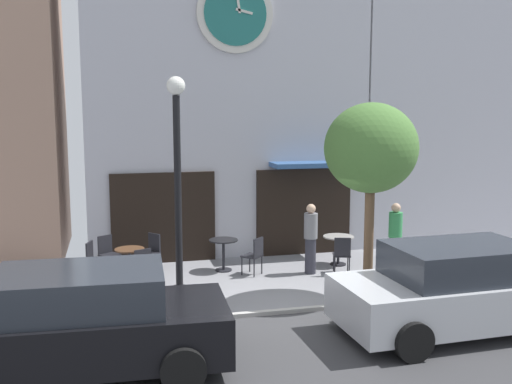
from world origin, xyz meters
TOP-DOWN VIEW (x-y plane):
  - ground_plane at (0.00, -1.23)m, footprint 24.44×11.32m
  - clock_building at (-0.22, 5.73)m, footprint 7.46×4.01m
  - street_lamp at (-2.08, 1.05)m, footprint 0.36×0.36m
  - street_tree at (1.81, 0.67)m, footprint 1.94×1.74m
  - cafe_table_center_right at (-2.99, 3.02)m, footprint 0.67×0.67m
  - cafe_table_center_left at (-0.77, 3.23)m, footprint 0.69×0.69m
  - cafe_table_center at (2.12, 3.06)m, footprint 0.77×0.77m
  - cafe_chair_outer at (1.88, 2.24)m, footprint 0.50×0.50m
  - cafe_chair_under_awning at (-3.48, 3.70)m, footprint 0.56×0.56m
  - cafe_chair_facing_street at (-0.13, 2.68)m, footprint 0.57×0.57m
  - cafe_chair_curbside at (-3.78, 3.13)m, footprint 0.50×0.50m
  - cafe_chair_facing_wall at (-2.77, 2.23)m, footprint 0.52×0.52m
  - cafe_chair_near_lamp at (-2.45, 3.65)m, footprint 0.56×0.56m
  - pedestrian_green at (3.18, 2.13)m, footprint 0.40×0.40m
  - pedestrian_grey at (1.19, 2.50)m, footprint 0.39×0.39m
  - parked_car_black at (-3.83, -1.66)m, footprint 4.38×2.18m
  - parked_car_silver at (2.48, -1.57)m, footprint 4.36×2.13m

SIDE VIEW (x-z plane):
  - ground_plane at x=0.00m, z-range -0.09..0.04m
  - cafe_table_center_right at x=-2.99m, z-range 0.14..0.86m
  - cafe_chair_outer at x=1.88m, z-range 0.08..0.98m
  - cafe_chair_under_awning at x=-3.48m, z-range 0.08..0.98m
  - cafe_chair_facing_street at x=-0.13m, z-range 0.08..0.98m
  - cafe_chair_curbside at x=-3.78m, z-range 0.08..0.98m
  - cafe_chair_facing_wall at x=-2.77m, z-range 0.08..0.98m
  - cafe_chair_near_lamp at x=-2.45m, z-range 0.08..0.98m
  - cafe_table_center_left at x=-0.77m, z-range 0.15..0.92m
  - cafe_table_center at x=2.12m, z-range 0.17..0.91m
  - parked_car_black at x=-3.83m, z-range -0.01..1.54m
  - parked_car_silver at x=2.48m, z-range -0.01..1.54m
  - pedestrian_green at x=3.18m, z-range 0.03..1.70m
  - pedestrian_grey at x=1.19m, z-range 0.03..1.70m
  - street_lamp at x=-2.08m, z-range 0.03..4.52m
  - street_tree at x=1.81m, z-range 1.06..5.06m
  - clock_building at x=-0.22m, z-range 0.20..12.09m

